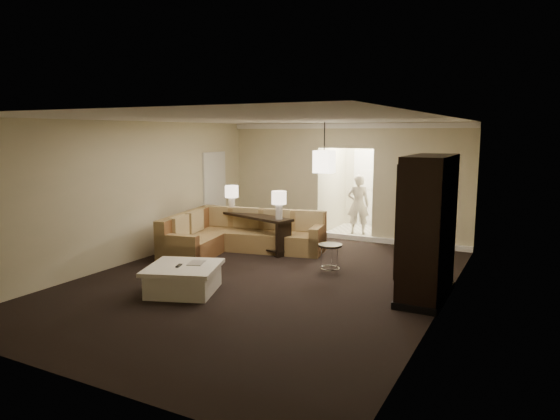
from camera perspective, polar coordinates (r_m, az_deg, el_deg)
The scene contains 19 objects.
ground at distance 8.84m, azimuth -1.95°, elevation -8.11°, with size 8.00×8.00×0.00m, color black.
wall_back at distance 12.15m, azimuth 7.40°, elevation 3.23°, with size 6.00×0.04×2.80m, color beige.
wall_front at distance 5.49m, azimuth -23.21°, elevation -4.30°, with size 6.00×0.04×2.80m, color beige.
wall_left at distance 10.34m, azimuth -16.60°, elevation 1.95°, with size 0.04×8.00×2.80m, color beige.
wall_right at distance 7.53m, azimuth 18.26°, elevation -0.61°, with size 0.04×8.00×2.80m, color beige.
ceiling at distance 8.45m, azimuth -2.05°, elevation 10.35°, with size 6.00×8.00×0.02m, color white.
crown_molding at distance 12.04m, azimuth 7.45°, elevation 9.52°, with size 6.00×0.10×0.12m, color white.
baseboard at distance 12.30m, azimuth 7.20°, elevation -3.01°, with size 6.00×0.10×0.12m, color white.
side_door at distance 12.51m, azimuth -7.47°, elevation 1.77°, with size 0.05×0.90×2.10m, color white.
foyer at distance 13.42m, azimuth 9.39°, elevation 3.29°, with size 1.44×2.02×2.80m.
sectional_sofa at distance 10.90m, azimuth -4.98°, elevation -2.94°, with size 3.09×2.78×0.89m.
coffee_table at distance 8.34m, azimuth -10.95°, elevation -7.68°, with size 1.43×1.43×0.47m.
console_table at distance 11.08m, azimuth -2.95°, elevation -2.16°, with size 2.05×1.03×0.77m.
armoire at distance 8.04m, azimuth 16.47°, elevation -2.31°, with size 0.67×1.56×2.24m.
drink_table at distance 9.25m, azimuth 5.75°, elevation -4.86°, with size 0.44×0.44×0.55m.
table_lamp_left at distance 11.55m, azimuth -5.55°, elevation 1.82°, with size 0.31×0.31×0.59m.
table_lamp_right at distance 10.41m, azimuth -0.12°, elevation 1.09°, with size 0.31×0.31×0.59m.
pendant_light at distance 10.90m, azimuth 5.07°, elevation 5.54°, with size 0.38×0.38×1.09m.
person at distance 12.82m, azimuth 8.93°, elevation 1.00°, with size 0.61×0.41×1.69m, color beige.
Camera 1 is at (4.19, -7.34, 2.58)m, focal length 32.00 mm.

